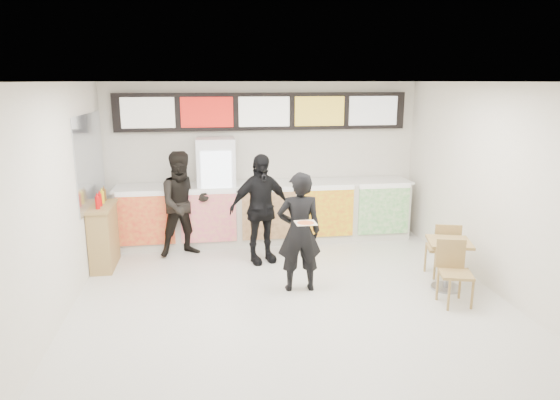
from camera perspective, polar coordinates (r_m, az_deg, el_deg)
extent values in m
plane|color=beige|center=(6.83, 1.80, -12.69)|extent=(7.00, 7.00, 0.00)
plane|color=white|center=(6.13, 2.02, 13.35)|extent=(7.00, 7.00, 0.00)
plane|color=silver|center=(9.71, -1.88, 4.50)|extent=(6.00, 0.00, 6.00)
plane|color=silver|center=(6.49, -25.13, -1.30)|extent=(0.00, 7.00, 7.00)
plane|color=silver|center=(7.46, 25.19, 0.48)|extent=(0.00, 7.00, 7.00)
cube|color=silver|center=(9.52, -1.55, -1.53)|extent=(5.50, 0.70, 1.10)
cube|color=silver|center=(9.39, -1.57, 1.84)|extent=(5.56, 0.76, 0.04)
cube|color=red|center=(9.14, -15.08, -2.29)|extent=(0.99, 0.02, 0.90)
cube|color=#E2327B|center=(9.07, -8.16, -2.06)|extent=(0.99, 0.02, 0.90)
cube|color=brown|center=(9.14, -1.25, -1.80)|extent=(0.99, 0.02, 0.90)
cube|color=yellow|center=(9.34, 5.45, -1.53)|extent=(0.99, 0.02, 0.90)
cube|color=green|center=(9.67, 11.79, -1.25)|extent=(0.99, 0.02, 0.90)
cube|color=black|center=(9.53, -1.86, 10.08)|extent=(5.50, 0.12, 0.70)
cube|color=beige|center=(9.45, -14.87, 9.61)|extent=(0.95, 0.02, 0.55)
cube|color=red|center=(9.40, -8.34, 9.90)|extent=(0.95, 0.02, 0.55)
cube|color=white|center=(9.46, -1.81, 10.05)|extent=(0.95, 0.02, 0.55)
cube|color=gold|center=(9.65, 4.55, 10.08)|extent=(0.95, 0.02, 0.55)
cube|color=silver|center=(9.94, 10.60, 10.00)|extent=(0.95, 0.02, 0.55)
cube|color=white|center=(9.37, -7.26, 0.95)|extent=(0.70, 0.65, 2.00)
cube|color=white|center=(9.03, -7.21, 0.80)|extent=(0.54, 0.02, 1.50)
cylinder|color=#198B3D|center=(9.21, -8.42, -2.83)|extent=(0.07, 0.07, 0.22)
cylinder|color=orange|center=(9.21, -7.55, -2.80)|extent=(0.07, 0.07, 0.22)
cylinder|color=red|center=(9.22, -6.68, -2.77)|extent=(0.07, 0.07, 0.22)
cylinder|color=#184EB6|center=(9.22, -5.81, -2.74)|extent=(0.07, 0.07, 0.22)
cylinder|color=orange|center=(9.11, -8.50, -0.54)|extent=(0.07, 0.07, 0.22)
cylinder|color=red|center=(9.11, -7.62, -0.51)|extent=(0.07, 0.07, 0.22)
cylinder|color=#184EB6|center=(9.12, -6.74, -0.48)|extent=(0.07, 0.07, 0.22)
cylinder|color=#198B3D|center=(9.12, -5.86, -0.45)|extent=(0.07, 0.07, 0.22)
cylinder|color=red|center=(9.03, -8.58, 1.80)|extent=(0.07, 0.07, 0.22)
cylinder|color=#184EB6|center=(9.03, -7.69, 1.83)|extent=(0.07, 0.07, 0.22)
cylinder|color=#198B3D|center=(9.03, -6.81, 1.86)|extent=(0.07, 0.07, 0.22)
cylinder|color=orange|center=(9.04, -5.92, 1.89)|extent=(0.07, 0.07, 0.22)
cylinder|color=#184EB6|center=(8.96, -8.67, 4.18)|extent=(0.07, 0.07, 0.22)
cylinder|color=#198B3D|center=(8.96, -7.77, 4.21)|extent=(0.07, 0.07, 0.22)
cylinder|color=orange|center=(8.97, -6.87, 4.24)|extent=(0.07, 0.07, 0.22)
cylinder|color=red|center=(8.97, -5.98, 4.27)|extent=(0.07, 0.07, 0.22)
cube|color=#B2B7BF|center=(8.77, -20.85, 4.31)|extent=(0.01, 2.00, 1.50)
imported|color=black|center=(7.22, 2.21, -3.68)|extent=(0.65, 0.44, 1.77)
imported|color=black|center=(8.84, -10.97, -0.46)|extent=(1.06, 0.93, 1.85)
imported|color=black|center=(8.34, -2.28, -1.02)|extent=(1.17, 0.75, 1.85)
cube|color=beige|center=(6.72, 2.95, -2.63)|extent=(0.28, 0.28, 0.01)
cone|color=#CC7233|center=(6.72, 2.95, -2.55)|extent=(0.36, 0.36, 0.02)
cube|color=#A2814A|center=(7.69, 18.79, -4.58)|extent=(0.74, 0.74, 0.04)
cylinder|color=gray|center=(7.81, 18.59, -7.15)|extent=(0.08, 0.08, 0.71)
cylinder|color=gray|center=(7.93, 18.41, -9.47)|extent=(0.44, 0.44, 0.03)
cube|color=#A2814A|center=(7.28, 19.46, -7.98)|extent=(0.52, 0.52, 0.04)
cube|color=#A2814A|center=(7.36, 18.91, -5.81)|extent=(0.39, 0.14, 0.42)
cube|color=#A2814A|center=(8.28, 17.93, -5.25)|extent=(0.52, 0.52, 0.04)
cube|color=#A2814A|center=(8.06, 18.63, -4.13)|extent=(0.39, 0.14, 0.42)
cube|color=#A2814A|center=(8.72, -19.49, -4.06)|extent=(0.33, 0.89, 1.00)
cube|color=#A2814A|center=(8.59, -19.76, -0.71)|extent=(0.38, 0.94, 0.04)
cylinder|color=red|center=(8.32, -20.14, -0.30)|extent=(0.07, 0.07, 0.20)
cylinder|color=red|center=(8.50, -19.89, 0.00)|extent=(0.07, 0.07, 0.20)
cylinder|color=yellow|center=(8.69, -19.66, 0.29)|extent=(0.07, 0.07, 0.20)
cylinder|color=brown|center=(8.86, -19.45, 0.55)|extent=(0.07, 0.07, 0.20)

